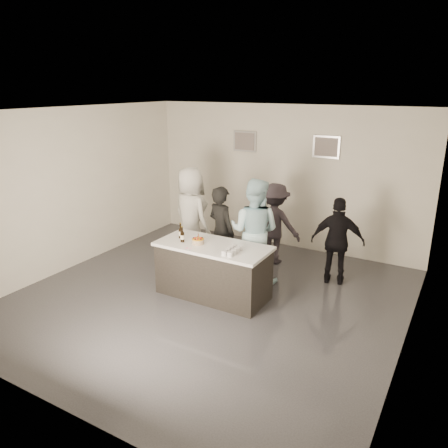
% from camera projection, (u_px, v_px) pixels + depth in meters
% --- Properties ---
extents(floor, '(6.00, 6.00, 0.00)m').
position_uv_depth(floor, '(209.00, 298.00, 7.21)').
color(floor, '#3D3D42').
rests_on(floor, ground).
extents(ceiling, '(6.00, 6.00, 0.00)m').
position_uv_depth(ceiling, '(207.00, 111.00, 6.30)').
color(ceiling, white).
extents(wall_back, '(6.00, 0.04, 3.00)m').
position_uv_depth(wall_back, '(283.00, 177.00, 9.23)').
color(wall_back, silver).
rests_on(wall_back, ground).
extents(wall_front, '(6.00, 0.04, 3.00)m').
position_uv_depth(wall_front, '(46.00, 284.00, 4.28)').
color(wall_front, silver).
rests_on(wall_front, ground).
extents(wall_left, '(0.04, 6.00, 3.00)m').
position_uv_depth(wall_left, '(72.00, 189.00, 8.18)').
color(wall_left, silver).
rests_on(wall_left, ground).
extents(wall_right, '(0.04, 6.00, 3.00)m').
position_uv_depth(wall_right, '(416.00, 245.00, 5.33)').
color(wall_right, silver).
rests_on(wall_right, ground).
extents(picture_left, '(0.54, 0.04, 0.44)m').
position_uv_depth(picture_left, '(245.00, 141.00, 9.42)').
color(picture_left, '#B2B2B7').
rests_on(picture_left, wall_back).
extents(picture_right, '(0.54, 0.04, 0.44)m').
position_uv_depth(picture_right, '(326.00, 147.00, 8.56)').
color(picture_right, '#B2B2B7').
rests_on(picture_right, wall_back).
extents(bar_counter, '(1.86, 0.86, 0.90)m').
position_uv_depth(bar_counter, '(213.00, 270.00, 7.18)').
color(bar_counter, white).
rests_on(bar_counter, ground).
extents(cake, '(0.20, 0.20, 0.08)m').
position_uv_depth(cake, '(198.00, 241.00, 7.08)').
color(cake, orange).
rests_on(cake, bar_counter).
extents(beer_bottle_a, '(0.07, 0.07, 0.26)m').
position_uv_depth(beer_bottle_a, '(181.00, 231.00, 7.31)').
color(beer_bottle_a, black).
rests_on(beer_bottle_a, bar_counter).
extents(beer_bottle_b, '(0.07, 0.07, 0.26)m').
position_uv_depth(beer_bottle_b, '(182.00, 234.00, 7.13)').
color(beer_bottle_b, black).
rests_on(beer_bottle_b, bar_counter).
extents(tumbler_cluster, '(0.19, 0.40, 0.08)m').
position_uv_depth(tumbler_cluster, '(232.00, 250.00, 6.70)').
color(tumbler_cluster, orange).
rests_on(tumbler_cluster, bar_counter).
extents(candles, '(0.24, 0.08, 0.01)m').
position_uv_depth(candles, '(189.00, 249.00, 6.87)').
color(candles, pink).
rests_on(candles, bar_counter).
extents(person_main_black, '(0.71, 0.58, 1.67)m').
position_uv_depth(person_main_black, '(221.00, 231.00, 7.88)').
color(person_main_black, black).
rests_on(person_main_black, ground).
extents(person_main_blue, '(0.98, 0.81, 1.87)m').
position_uv_depth(person_main_blue, '(254.00, 231.00, 7.59)').
color(person_main_blue, '#B8E4F1').
rests_on(person_main_blue, ground).
extents(person_guest_left, '(1.08, 0.89, 1.90)m').
position_uv_depth(person_guest_left, '(191.00, 216.00, 8.44)').
color(person_guest_left, silver).
rests_on(person_guest_left, ground).
extents(person_guest_right, '(0.97, 0.58, 1.55)m').
position_uv_depth(person_guest_right, '(338.00, 241.00, 7.56)').
color(person_guest_right, black).
rests_on(person_guest_right, ground).
extents(person_guest_back, '(1.03, 0.60, 1.59)m').
position_uv_depth(person_guest_back, '(275.00, 224.00, 8.46)').
color(person_guest_back, '#2E282F').
rests_on(person_guest_back, ground).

